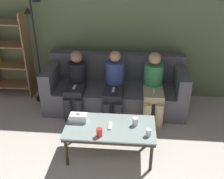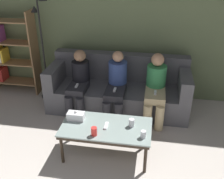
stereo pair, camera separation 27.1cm
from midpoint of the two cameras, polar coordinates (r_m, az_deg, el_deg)
wall_back at (r=4.57m, az=4.26°, el=13.88°), size 12.00×0.06×2.60m
couch at (r=4.45m, az=3.17°, el=0.01°), size 2.30×0.85×0.87m
coffee_table at (r=3.34m, az=1.08°, el=-8.65°), size 1.14×0.60×0.44m
cup_near_left at (r=3.31m, az=6.65°, el=-7.23°), size 0.07×0.07×0.10m
cup_near_right at (r=3.15m, az=9.31°, el=-9.64°), size 0.06×0.06×0.09m
cup_far_center at (r=3.14m, az=-1.43°, el=-9.16°), size 0.07×0.07×0.11m
tissue_box at (r=3.43m, az=-5.62°, el=-5.79°), size 0.22×0.12×0.13m
game_remote at (r=3.31m, az=1.09°, el=-7.92°), size 0.04×0.15×0.02m
bookshelf at (r=5.16m, az=-20.72°, el=7.63°), size 0.92×0.32×1.54m
standing_lamp at (r=4.58m, az=-13.22°, el=11.06°), size 0.31×0.26×1.84m
seated_person_left_end at (r=4.25m, az=-5.38°, el=1.77°), size 0.31×0.63×1.02m
seated_person_mid_left at (r=4.13m, az=2.83°, el=1.13°), size 0.31×0.70×1.04m
seated_person_mid_right at (r=4.12m, az=11.35°, el=0.61°), size 0.31×0.69×1.04m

